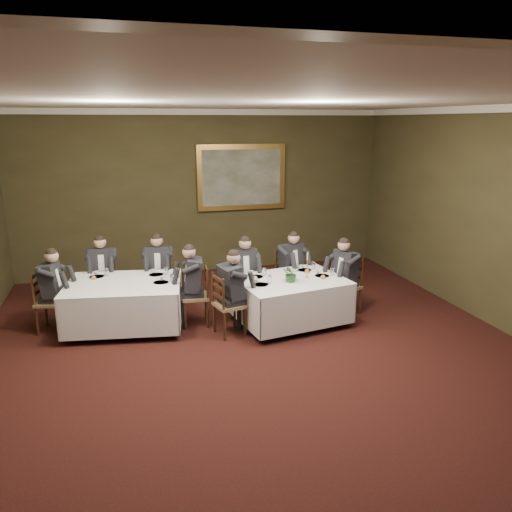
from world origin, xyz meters
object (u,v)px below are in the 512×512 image
chair_main_endright (345,297)px  painting (241,177)px  diner_main_backleft (244,282)px  diner_sec_endright (195,295)px  diner_main_endleft (230,303)px  table_second (125,301)px  diner_main_endright (345,285)px  chair_sec_backright (160,291)px  chair_main_backright (290,287)px  diner_main_backright (290,276)px  diner_sec_backleft (104,281)px  chair_sec_backleft (105,293)px  chair_sec_endleft (52,314)px  chair_main_endleft (229,317)px  chair_sec_endright (197,308)px  chair_main_backleft (244,294)px  table_main (290,297)px  centerpiece (291,272)px  diner_sec_endleft (51,300)px  candlestick (307,268)px  diner_sec_backright (159,279)px

chair_main_endright → painting: 3.80m
diner_main_backleft → diner_sec_endright: same height
diner_main_backleft → painting: (0.59, 2.57, 1.55)m
diner_sec_endright → diner_main_endleft: bearing=-133.8°
table_second → diner_main_endright: bearing=-5.6°
table_second → chair_sec_backright: size_ratio=1.99×
chair_main_backright → diner_sec_endright: size_ratio=0.74×
diner_main_backright → diner_sec_backleft: 3.35m
chair_main_endright → diner_sec_endright: (-2.59, 0.19, 0.23)m
chair_main_backright → chair_sec_backleft: 3.34m
diner_main_backright → diner_sec_backleft: bearing=-29.9°
diner_main_endleft → diner_sec_backleft: size_ratio=1.00×
diner_sec_endright → chair_sec_endleft: 2.29m
chair_main_endleft → chair_sec_endright: (-0.43, 0.54, 0.00)m
painting → chair_main_backright: bearing=-82.6°
chair_main_endleft → chair_sec_endleft: bearing=-121.7°
painting → chair_sec_endleft: bearing=-144.9°
chair_main_backleft → diner_main_endleft: size_ratio=0.74×
table_main → centerpiece: 0.49m
chair_sec_endleft → diner_sec_endleft: size_ratio=0.74×
chair_main_backright → chair_main_endleft: same height
diner_main_backleft → chair_sec_endleft: 3.19m
chair_sec_backleft → candlestick: candlestick is taller
centerpiece → candlestick: size_ratio=0.71×
diner_main_endleft → diner_sec_endleft: bearing=-121.6°
chair_main_endright → chair_sec_endleft: size_ratio=1.00×
candlestick → diner_main_backleft: bearing=139.3°
table_main → chair_sec_endright: 1.56m
diner_sec_backright → diner_sec_endleft: size_ratio=1.00×
chair_main_backright → diner_sec_backright: bearing=-30.3°
chair_sec_backright → diner_sec_backright: bearing=90.0°
diner_sec_endright → chair_sec_endright: bearing=-90.0°
chair_sec_backright → centerpiece: centerpiece is taller
chair_main_backleft → diner_main_backleft: 0.23m
table_second → chair_main_endleft: 1.72m
table_second → chair_main_backright: 2.98m
diner_main_endleft → centerpiece: diner_main_endleft is taller
table_second → diner_main_backleft: diner_main_backleft is taller
diner_main_endright → diner_sec_endright: 2.59m
chair_main_backright → chair_sec_backright: size_ratio=1.00×
candlestick → painting: (-0.29, 3.33, 1.14)m
diner_main_backleft → diner_main_endleft: 1.07m
diner_sec_backleft → diner_sec_endright: 1.86m
chair_main_backright → centerpiece: bearing=51.8°
chair_sec_backleft → chair_sec_endleft: size_ratio=1.00×
table_second → chair_sec_backleft: chair_sec_backleft is taller
chair_main_endright → centerpiece: size_ratio=3.22×
chair_sec_endright → diner_main_backright: bearing=-66.6°
diner_main_backright → chair_main_endleft: size_ratio=1.35×
diner_main_endright → painting: 3.70m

